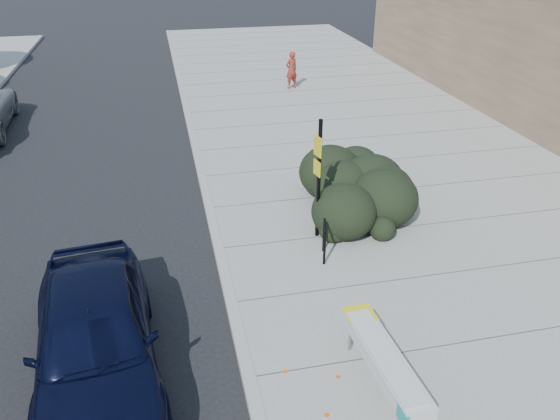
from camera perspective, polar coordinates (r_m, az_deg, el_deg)
The scene contains 9 objects.
ground at distance 10.78m, azimuth -5.04°, elevation -10.23°, with size 120.00×120.00×0.00m, color black.
sidewalk_near at distance 16.32m, azimuth 12.20°, elevation 3.58°, with size 11.20×50.00×0.15m, color gray.
curb_near at distance 14.98m, azimuth -7.77°, elevation 1.74°, with size 0.22×50.00×0.17m, color #9E9E99.
bench at distance 8.80m, azimuth 10.77°, elevation -15.04°, with size 0.61×2.43×0.72m.
bike_rack at distance 11.73m, azimuth 4.66°, elevation -2.89°, with size 0.19×0.55×0.83m.
sign_post at distance 12.04m, azimuth 4.02°, elevation 3.86°, with size 0.13×0.32×2.83m.
hedge at distance 14.03m, azimuth 7.14°, elevation 3.60°, with size 2.02×4.03×1.51m, color black.
sedan_navy at distance 9.38m, azimuth -18.79°, elevation -12.33°, with size 1.92×4.78×1.63m, color black.
pedestrian at distance 24.30m, azimuth 1.20°, elevation 14.41°, with size 0.57×0.38×1.57m, color maroon.
Camera 1 is at (-0.93, -8.43, 6.66)m, focal length 35.00 mm.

